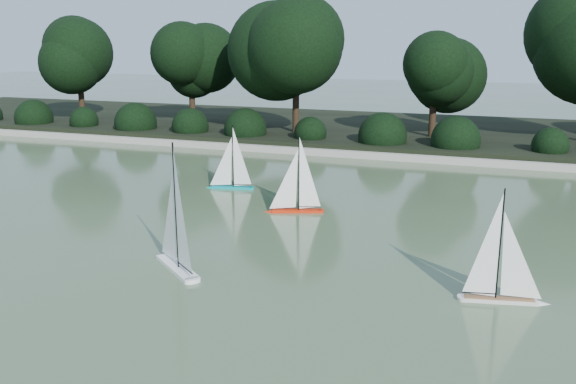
{
  "coord_description": "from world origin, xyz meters",
  "views": [
    {
      "loc": [
        3.41,
        -7.35,
        3.13
      ],
      "look_at": [
        -0.01,
        2.03,
        0.7
      ],
      "focal_mm": 40.0,
      "sensor_mm": 36.0,
      "label": 1
    }
  ],
  "objects": [
    {
      "name": "far_bank",
      "position": [
        0.0,
        13.0,
        0.15
      ],
      "size": [
        40.0,
        8.0,
        0.3
      ],
      "primitive_type": "cube",
      "color": "black",
      "rests_on": "ground"
    },
    {
      "name": "tree_line",
      "position": [
        1.23,
        11.44,
        2.64
      ],
      "size": [
        26.31,
        3.93,
        4.39
      ],
      "color": "black",
      "rests_on": "ground"
    },
    {
      "name": "sailboat_white_b",
      "position": [
        3.42,
        0.34,
        0.23
      ],
      "size": [
        1.11,
        0.39,
        1.51
      ],
      "color": "silver",
      "rests_on": "ground"
    },
    {
      "name": "ground",
      "position": [
        0.0,
        0.0,
        0.0
      ],
      "size": [
        80.0,
        80.0,
        0.0
      ],
      "primitive_type": "plane",
      "color": "#3E5231",
      "rests_on": "ground"
    },
    {
      "name": "pond_coping",
      "position": [
        0.0,
        9.0,
        0.09
      ],
      "size": [
        40.0,
        0.35,
        0.18
      ],
      "primitive_type": "cube",
      "color": "gray",
      "rests_on": "ground"
    },
    {
      "name": "sailboat_orange",
      "position": [
        -0.4,
        3.3,
        0.24
      ],
      "size": [
        1.09,
        0.54,
        1.53
      ],
      "color": "red",
      "rests_on": "ground"
    },
    {
      "name": "sailboat_white_a",
      "position": [
        -0.96,
        0.02,
        0.3
      ],
      "size": [
        1.18,
        1.02,
        1.89
      ],
      "color": "white",
      "rests_on": "ground"
    },
    {
      "name": "shrub_hedge",
      "position": [
        0.0,
        9.9,
        0.45
      ],
      "size": [
        29.1,
        1.1,
        1.1
      ],
      "color": "black",
      "rests_on": "ground"
    },
    {
      "name": "sailboat_teal",
      "position": [
        -2.3,
        4.59,
        0.23
      ],
      "size": [
        1.06,
        0.39,
        1.45
      ],
      "color": "#03949A",
      "rests_on": "ground"
    }
  ]
}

